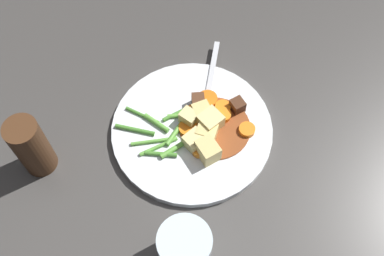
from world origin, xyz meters
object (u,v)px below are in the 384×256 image
at_px(carrot_slice_0, 193,112).
at_px(carrot_slice_1, 199,150).
at_px(dinner_plate, 192,130).
at_px(potato_chunk_5, 195,141).
at_px(carrot_slice_5, 208,100).
at_px(potato_chunk_0, 190,117).
at_px(carrot_slice_4, 247,130).
at_px(water_glass, 185,248).
at_px(carrot_slice_6, 223,108).
at_px(potato_chunk_3, 201,111).
at_px(potato_chunk_1, 207,132).
at_px(potato_chunk_2, 208,150).
at_px(meat_chunk_1, 198,104).
at_px(meat_chunk_0, 237,106).
at_px(potato_chunk_4, 211,121).
at_px(pepper_mill, 31,147).
at_px(fork, 210,81).
at_px(carrot_slice_3, 187,126).
at_px(carrot_slice_2, 224,117).

distance_m(carrot_slice_0, carrot_slice_1, 0.08).
bearing_deg(dinner_plate, potato_chunk_5, -103.33).
relative_size(carrot_slice_5, potato_chunk_0, 1.21).
xyz_separation_m(carrot_slice_4, water_glass, (-0.18, -0.16, 0.02)).
height_order(carrot_slice_6, water_glass, water_glass).
bearing_deg(potato_chunk_3, carrot_slice_1, -114.54).
bearing_deg(potato_chunk_5, carrot_slice_6, 32.63).
bearing_deg(potato_chunk_1, dinner_plate, 126.38).
bearing_deg(potato_chunk_2, meat_chunk_1, 77.49).
xyz_separation_m(meat_chunk_0, water_glass, (-0.18, -0.20, 0.02)).
distance_m(carrot_slice_1, potato_chunk_3, 0.07).
bearing_deg(potato_chunk_4, carrot_slice_5, 72.66).
relative_size(carrot_slice_1, pepper_mill, 0.22).
xyz_separation_m(carrot_slice_5, potato_chunk_0, (-0.04, -0.03, 0.01)).
distance_m(carrot_slice_4, potato_chunk_3, 0.09).
xyz_separation_m(potato_chunk_4, pepper_mill, (-0.29, 0.05, 0.03)).
bearing_deg(carrot_slice_4, potato_chunk_5, 173.96).
bearing_deg(water_glass, fork, 60.42).
height_order(potato_chunk_4, pepper_mill, pepper_mill).
xyz_separation_m(carrot_slice_0, meat_chunk_0, (0.08, -0.02, 0.01)).
bearing_deg(dinner_plate, fork, 49.42).
bearing_deg(potato_chunk_0, water_glass, -113.41).
distance_m(carrot_slice_1, water_glass, 0.17).
relative_size(carrot_slice_6, pepper_mill, 0.23).
xyz_separation_m(fork, water_glass, (-0.16, -0.28, 0.03)).
bearing_deg(fork, carrot_slice_3, -134.96).
bearing_deg(carrot_slice_1, meat_chunk_0, 29.72).
distance_m(dinner_plate, pepper_mill, 0.27).
height_order(potato_chunk_4, potato_chunk_5, potato_chunk_4).
bearing_deg(potato_chunk_2, carrot_slice_5, 67.31).
height_order(carrot_slice_4, water_glass, water_glass).
relative_size(potato_chunk_1, water_glass, 0.39).
height_order(potato_chunk_5, meat_chunk_0, same).
bearing_deg(potato_chunk_4, dinner_plate, 166.81).
xyz_separation_m(carrot_slice_0, carrot_slice_5, (0.03, 0.01, 0.00)).
bearing_deg(pepper_mill, carrot_slice_3, -7.80).
relative_size(carrot_slice_2, water_glass, 0.32).
bearing_deg(carrot_slice_6, carrot_slice_5, 125.31).
relative_size(carrot_slice_3, water_glass, 0.38).
distance_m(potato_chunk_2, potato_chunk_5, 0.03).
bearing_deg(meat_chunk_0, potato_chunk_5, -158.82).
distance_m(potato_chunk_2, potato_chunk_3, 0.08).
bearing_deg(carrot_slice_0, meat_chunk_0, -15.57).
bearing_deg(carrot_slice_3, meat_chunk_0, 1.42).
distance_m(carrot_slice_4, water_glass, 0.24).
height_order(potato_chunk_0, potato_chunk_2, potato_chunk_2).
xyz_separation_m(potato_chunk_1, potato_chunk_5, (-0.03, -0.01, -0.00)).
relative_size(dinner_plate, carrot_slice_3, 8.63).
relative_size(carrot_slice_0, fork, 0.18).
distance_m(carrot_slice_3, fork, 0.11).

